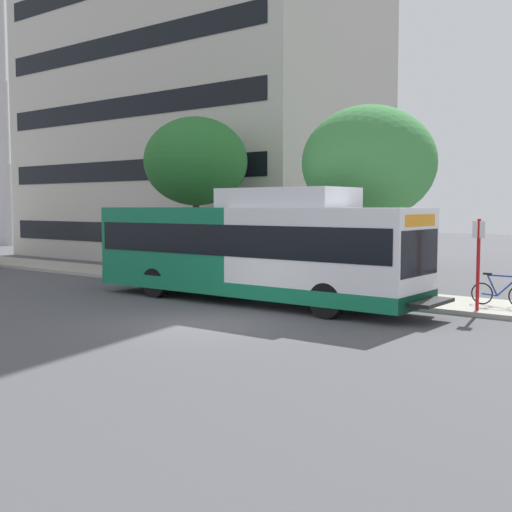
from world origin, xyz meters
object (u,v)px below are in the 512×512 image
(transit_bus, at_px, (252,250))
(bus_stop_sign_pole, at_px, (478,257))
(street_tree_near_stop, at_px, (369,163))
(street_tree_mid_block, at_px, (196,162))
(bicycle_parked, at_px, (501,292))

(transit_bus, bearing_deg, bus_stop_sign_pole, -73.55)
(transit_bus, relative_size, bus_stop_sign_pole, 4.71)
(transit_bus, distance_m, street_tree_near_stop, 5.46)
(bus_stop_sign_pole, bearing_deg, street_tree_mid_block, 80.47)
(transit_bus, distance_m, bus_stop_sign_pole, 6.90)
(bus_stop_sign_pole, relative_size, bicycle_parked, 1.48)
(bus_stop_sign_pole, bearing_deg, transit_bus, 106.45)
(bus_stop_sign_pole, distance_m, street_tree_near_stop, 5.99)
(bus_stop_sign_pole, xyz_separation_m, street_tree_near_stop, (2.26, 4.70, 2.95))
(bicycle_parked, bearing_deg, bus_stop_sign_pole, 167.30)
(transit_bus, relative_size, street_tree_near_stop, 1.89)
(street_tree_near_stop, bearing_deg, bus_stop_sign_pole, -115.71)
(street_tree_near_stop, bearing_deg, bicycle_parked, -101.76)
(bicycle_parked, xyz_separation_m, street_tree_mid_block, (0.94, 13.16, 4.43))
(bus_stop_sign_pole, relative_size, street_tree_near_stop, 0.40)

